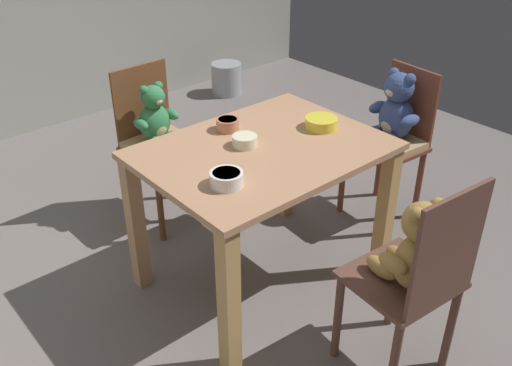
{
  "coord_description": "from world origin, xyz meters",
  "views": [
    {
      "loc": [
        -1.55,
        -1.74,
        1.94
      ],
      "look_at": [
        0.0,
        0.05,
        0.54
      ],
      "focal_mm": 39.97,
      "sensor_mm": 36.0,
      "label": 1
    }
  ],
  "objects": [
    {
      "name": "porridge_bowl_terracotta_far_center",
      "position": [
        -0.01,
        0.25,
        0.79
      ],
      "size": [
        0.11,
        0.11,
        0.06
      ],
      "color": "#BD7652",
      "rests_on": "dining_table"
    },
    {
      "name": "dining_table",
      "position": [
        0.0,
        0.0,
        0.61
      ],
      "size": [
        1.1,
        0.82,
        0.76
      ],
      "color": "#AD7D59",
      "rests_on": "ground_plane"
    },
    {
      "name": "porridge_bowl_cream_center",
      "position": [
        -0.05,
        0.07,
        0.78
      ],
      "size": [
        0.12,
        0.12,
        0.05
      ],
      "color": "beige",
      "rests_on": "dining_table"
    },
    {
      "name": "porridge_bowl_yellow_near_right",
      "position": [
        0.35,
        -0.03,
        0.78
      ],
      "size": [
        0.16,
        0.16,
        0.05
      ],
      "color": "yellow",
      "rests_on": "dining_table"
    },
    {
      "name": "teddy_chair_near_right",
      "position": [
        0.97,
        -0.02,
        0.59
      ],
      "size": [
        0.41,
        0.4,
        0.9
      ],
      "rotation": [
        0.0,
        0.0,
        3.06
      ],
      "color": "brown",
      "rests_on": "ground_plane"
    },
    {
      "name": "metal_pail",
      "position": [
        1.46,
        2.15,
        0.14
      ],
      "size": [
        0.27,
        0.27,
        0.28
      ],
      "primitive_type": "cylinder",
      "color": "#93969B",
      "rests_on": "ground_plane"
    },
    {
      "name": "ground_plane",
      "position": [
        0.0,
        0.0,
        -0.02
      ],
      "size": [
        5.2,
        5.2,
        0.04
      ],
      "color": "slate"
    },
    {
      "name": "teddy_chair_far_center",
      "position": [
        -0.06,
        0.83,
        0.55
      ],
      "size": [
        0.4,
        0.4,
        0.91
      ],
      "rotation": [
        0.0,
        0.0,
        -1.54
      ],
      "color": "brown",
      "rests_on": "ground_plane"
    },
    {
      "name": "teddy_chair_near_front",
      "position": [
        0.04,
        -0.84,
        0.58
      ],
      "size": [
        0.43,
        0.41,
        0.95
      ],
      "rotation": [
        0.0,
        0.0,
        1.48
      ],
      "color": "brown",
      "rests_on": "ground_plane"
    },
    {
      "name": "porridge_bowl_white_near_left",
      "position": [
        -0.34,
        -0.16,
        0.79
      ],
      "size": [
        0.14,
        0.14,
        0.06
      ],
      "color": "silver",
      "rests_on": "dining_table"
    }
  ]
}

